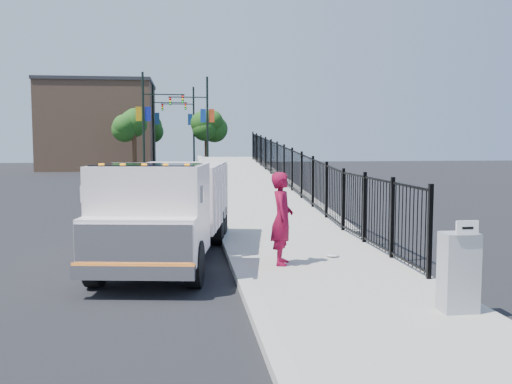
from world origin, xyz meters
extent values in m
plane|color=black|center=(0.00, 0.00, 0.00)|extent=(120.00, 120.00, 0.00)
cube|color=#9E998E|center=(1.93, -2.00, 0.06)|extent=(3.55, 12.00, 0.12)
cube|color=#ADAAA3|center=(0.00, -2.00, 0.08)|extent=(0.30, 12.00, 0.16)
cube|color=#9E998E|center=(2.12, 16.00, 0.00)|extent=(3.95, 24.06, 3.19)
cube|color=black|center=(3.55, 12.00, 0.90)|extent=(0.10, 28.00, 1.80)
cube|color=black|center=(-1.47, 1.21, 0.50)|extent=(1.87, 6.24, 0.20)
cube|color=white|center=(-1.80, -0.85, 1.41)|extent=(2.42, 2.31, 1.81)
cube|color=white|center=(-1.98, -1.97, 0.95)|extent=(2.21, 0.96, 0.91)
cube|color=silver|center=(-2.03, -2.30, 0.95)|extent=(2.07, 0.40, 0.77)
cube|color=silver|center=(-2.04, -2.37, 0.50)|extent=(2.18, 0.51, 0.25)
cube|color=orange|center=(-2.04, -2.37, 0.64)|extent=(2.16, 0.39, 0.05)
cube|color=black|center=(-1.83, -1.08, 1.95)|extent=(2.16, 1.48, 0.77)
cube|color=white|center=(-1.28, 2.37, 1.41)|extent=(2.75, 4.11, 1.54)
cube|color=silver|center=(-3.06, -1.57, 1.81)|extent=(0.06, 0.06, 0.32)
cube|color=silver|center=(-0.82, -1.93, 1.81)|extent=(0.06, 0.06, 0.32)
cube|color=orange|center=(-2.69, -1.26, 2.33)|extent=(0.10, 0.09, 0.05)
cube|color=orange|center=(-2.29, -1.32, 2.33)|extent=(0.10, 0.09, 0.05)
cube|color=orange|center=(-1.88, -1.39, 2.33)|extent=(0.10, 0.09, 0.05)
cube|color=orange|center=(-1.48, -1.45, 2.33)|extent=(0.10, 0.09, 0.05)
cube|color=orange|center=(-1.08, -1.52, 2.33)|extent=(0.10, 0.09, 0.05)
cylinder|color=black|center=(-2.84, -1.33, 0.45)|extent=(0.43, 0.94, 0.91)
cylinder|color=black|center=(-0.96, -1.63, 0.45)|extent=(0.43, 0.94, 0.91)
cylinder|color=black|center=(-2.14, 3.06, 0.45)|extent=(0.43, 0.94, 0.91)
cylinder|color=black|center=(-0.25, 2.76, 0.45)|extent=(0.43, 0.94, 0.91)
cylinder|color=black|center=(-1.98, 4.05, 0.45)|extent=(0.43, 0.94, 0.91)
cylinder|color=black|center=(-0.10, 3.75, 0.45)|extent=(0.43, 0.94, 0.91)
imported|color=maroon|center=(0.95, -0.36, 1.12)|extent=(0.62, 0.81, 2.00)
cube|color=gray|center=(3.10, -4.07, 0.75)|extent=(0.55, 0.40, 1.25)
cube|color=white|center=(3.10, -4.29, 1.48)|extent=(0.35, 0.04, 0.22)
ellipsoid|color=silver|center=(2.24, 0.27, 0.16)|extent=(0.30, 0.30, 0.07)
cylinder|color=black|center=(-4.16, 32.84, 4.00)|extent=(0.18, 0.18, 8.00)
cube|color=black|center=(-2.56, 32.84, 6.30)|extent=(3.20, 0.08, 0.08)
cube|color=black|center=(-1.12, 32.84, 5.95)|extent=(0.18, 0.22, 0.60)
cube|color=navy|center=(-3.81, 32.84, 4.80)|extent=(0.45, 0.04, 1.10)
cube|color=#C78D0F|center=(-4.51, 32.84, 4.80)|extent=(0.45, 0.04, 1.10)
cylinder|color=black|center=(0.90, 35.47, 4.00)|extent=(0.18, 0.18, 8.00)
cube|color=black|center=(-0.70, 35.47, 6.30)|extent=(3.20, 0.08, 0.08)
cube|color=black|center=(-2.14, 35.47, 5.95)|extent=(0.18, 0.22, 0.60)
cube|color=#E84A1C|center=(1.25, 35.47, 4.80)|extent=(0.45, 0.04, 1.10)
cube|color=#143D92|center=(0.55, 35.47, 4.80)|extent=(0.45, 0.04, 1.10)
cylinder|color=black|center=(-3.89, 42.70, 4.00)|extent=(0.18, 0.18, 8.00)
cube|color=black|center=(-2.29, 42.70, 6.30)|extent=(3.20, 0.08, 0.08)
cube|color=black|center=(-0.85, 42.70, 5.95)|extent=(0.18, 0.22, 0.60)
cube|color=#225487|center=(-3.54, 42.70, 4.80)|extent=(0.45, 0.04, 1.10)
cube|color=gold|center=(-4.24, 42.70, 4.80)|extent=(0.45, 0.04, 1.10)
cylinder|color=black|center=(-0.05, 44.76, 4.00)|extent=(0.18, 0.18, 8.00)
cube|color=black|center=(-1.65, 44.76, 6.30)|extent=(3.20, 0.08, 0.08)
cube|color=black|center=(-3.09, 44.76, 5.95)|extent=(0.18, 0.22, 0.60)
cube|color=gold|center=(0.30, 44.76, 4.80)|extent=(0.45, 0.04, 1.10)
cube|color=navy|center=(-0.40, 44.76, 4.80)|extent=(0.45, 0.04, 1.10)
cylinder|color=#382314|center=(-5.06, 35.10, 1.60)|extent=(0.36, 0.36, 3.20)
sphere|color=#194714|center=(-5.06, 35.10, 4.00)|extent=(2.34, 2.34, 2.34)
cylinder|color=#382314|center=(1.06, 41.89, 1.60)|extent=(0.36, 0.36, 3.20)
sphere|color=#194714|center=(1.06, 41.89, 4.00)|extent=(2.35, 2.35, 2.35)
cylinder|color=#382314|center=(-4.72, 49.90, 1.60)|extent=(0.36, 0.36, 3.20)
sphere|color=#194714|center=(-4.72, 49.90, 4.00)|extent=(2.80, 2.80, 2.80)
cube|color=#8C664C|center=(-9.00, 44.00, 4.00)|extent=(10.00, 10.00, 8.00)
camera|label=1|loc=(-1.15, -12.34, 2.81)|focal=40.00mm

